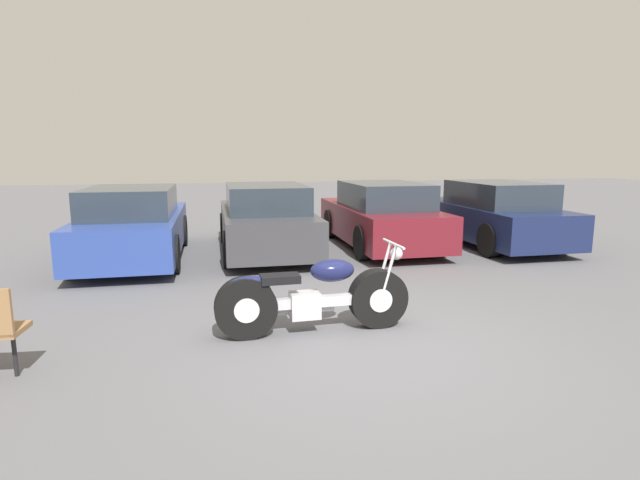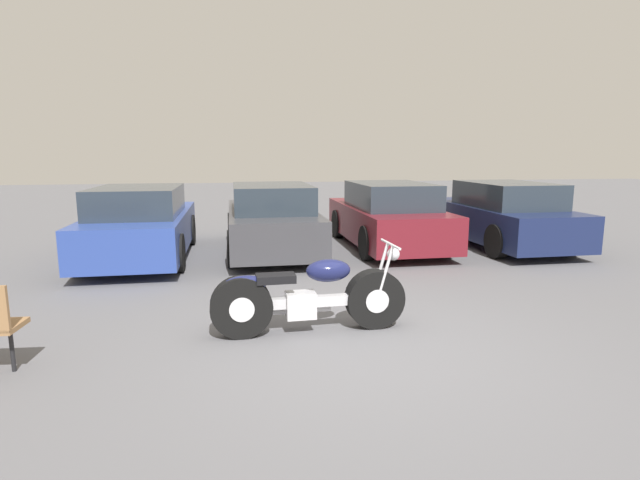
{
  "view_description": "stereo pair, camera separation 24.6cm",
  "coord_description": "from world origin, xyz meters",
  "px_view_note": "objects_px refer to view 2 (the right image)",
  "views": [
    {
      "loc": [
        -1.59,
        -4.85,
        2.06
      ],
      "look_at": [
        -0.15,
        1.89,
        0.85
      ],
      "focal_mm": 28.0,
      "sensor_mm": 36.0,
      "label": 1
    },
    {
      "loc": [
        -1.35,
        -4.89,
        2.06
      ],
      "look_at": [
        -0.15,
        1.89,
        0.85
      ],
      "focal_mm": 28.0,
      "sensor_mm": 36.0,
      "label": 2
    }
  ],
  "objects_px": {
    "motorcycle": "(308,297)",
    "parked_car_maroon": "(387,217)",
    "parked_car_dark_grey": "(271,220)",
    "parked_car_blue": "(141,225)",
    "parked_car_navy": "(501,215)"
  },
  "relations": [
    {
      "from": "motorcycle",
      "to": "parked_car_blue",
      "type": "relative_size",
      "value": 0.52
    },
    {
      "from": "parked_car_dark_grey",
      "to": "parked_car_navy",
      "type": "xyz_separation_m",
      "value": [
        5.11,
        -0.15,
        0.0
      ]
    },
    {
      "from": "parked_car_blue",
      "to": "parked_car_maroon",
      "type": "relative_size",
      "value": 1.0
    },
    {
      "from": "parked_car_blue",
      "to": "parked_car_maroon",
      "type": "distance_m",
      "value": 5.12
    },
    {
      "from": "parked_car_maroon",
      "to": "parked_car_navy",
      "type": "xyz_separation_m",
      "value": [
        2.55,
        -0.27,
        0.0
      ]
    },
    {
      "from": "parked_car_blue",
      "to": "parked_car_dark_grey",
      "type": "bearing_deg",
      "value": 5.46
    },
    {
      "from": "motorcycle",
      "to": "parked_car_navy",
      "type": "distance_m",
      "value": 6.91
    },
    {
      "from": "parked_car_dark_grey",
      "to": "parked_car_maroon",
      "type": "height_order",
      "value": "same"
    },
    {
      "from": "parked_car_blue",
      "to": "parked_car_navy",
      "type": "distance_m",
      "value": 7.66
    },
    {
      "from": "parked_car_dark_grey",
      "to": "parked_car_navy",
      "type": "height_order",
      "value": "same"
    },
    {
      "from": "motorcycle",
      "to": "parked_car_navy",
      "type": "bearing_deg",
      "value": 42.65
    },
    {
      "from": "motorcycle",
      "to": "parked_car_maroon",
      "type": "height_order",
      "value": "parked_car_maroon"
    },
    {
      "from": "parked_car_dark_grey",
      "to": "parked_car_maroon",
      "type": "distance_m",
      "value": 2.56
    },
    {
      "from": "parked_car_dark_grey",
      "to": "motorcycle",
      "type": "bearing_deg",
      "value": -89.64
    },
    {
      "from": "parked_car_maroon",
      "to": "parked_car_dark_grey",
      "type": "bearing_deg",
      "value": -177.34
    }
  ]
}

